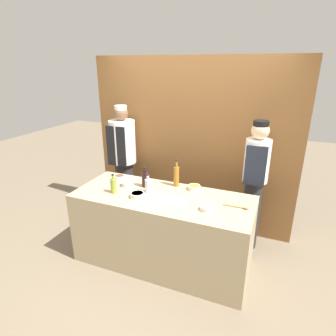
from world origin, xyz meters
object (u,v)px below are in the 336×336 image
at_px(cutting_board, 168,200).
at_px(chef_left, 124,161).
at_px(sauce_bowl_brown, 120,177).
at_px(bottle_oil, 113,186).
at_px(bottle_clear, 148,185).
at_px(sauce_bowl_white, 207,208).
at_px(chef_right, 254,181).
at_px(bottle_wine, 145,179).
at_px(sauce_bowl_green, 137,195).
at_px(bottle_amber, 176,176).
at_px(sauce_bowl_yellow, 194,187).
at_px(sauce_bowl_orange, 127,183).
at_px(wooden_spoon, 240,207).

height_order(cutting_board, chef_left, chef_left).
xyz_separation_m(sauce_bowl_brown, bottle_oil, (0.15, -0.37, 0.06)).
xyz_separation_m(cutting_board, bottle_clear, (-0.30, 0.12, 0.08)).
xyz_separation_m(sauce_bowl_white, bottle_oil, (-1.10, -0.00, 0.07)).
bearing_deg(chef_right, sauce_bowl_white, -114.09).
relative_size(bottle_wine, bottle_clear, 1.14).
bearing_deg(sauce_bowl_green, bottle_amber, 57.54).
xyz_separation_m(sauce_bowl_yellow, sauce_bowl_orange, (-0.79, -0.21, 0.00)).
bearing_deg(cutting_board, sauce_bowl_yellow, 66.66).
bearing_deg(sauce_bowl_yellow, bottle_amber, 174.47).
distance_m(sauce_bowl_white, chef_left, 1.70).
bearing_deg(sauce_bowl_yellow, sauce_bowl_white, -58.43).
bearing_deg(sauce_bowl_green, bottle_oil, -179.96).
bearing_deg(bottle_wine, sauce_bowl_green, -80.76).
relative_size(sauce_bowl_brown, cutting_board, 0.41).
bearing_deg(sauce_bowl_green, bottle_wine, 99.24).
distance_m(sauce_bowl_orange, bottle_clear, 0.33).
xyz_separation_m(bottle_amber, chef_left, (-0.97, 0.39, -0.06)).
height_order(sauce_bowl_orange, bottle_wine, bottle_wine).
distance_m(cutting_board, wooden_spoon, 0.76).
height_order(bottle_amber, chef_right, chef_right).
distance_m(sauce_bowl_white, wooden_spoon, 0.36).
relative_size(sauce_bowl_white, chef_right, 0.08).
height_order(sauce_bowl_white, bottle_oil, bottle_oil).
distance_m(bottle_amber, bottle_wine, 0.38).
relative_size(sauce_bowl_orange, wooden_spoon, 0.54).
height_order(sauce_bowl_brown, chef_left, chef_left).
bearing_deg(sauce_bowl_white, bottle_oil, -179.81).
bearing_deg(wooden_spoon, sauce_bowl_green, -170.70).
bearing_deg(sauce_bowl_brown, bottle_oil, -67.79).
height_order(sauce_bowl_orange, chef_right, chef_right).
relative_size(bottle_clear, chef_right, 0.13).
bearing_deg(chef_left, bottle_oil, -66.29).
bearing_deg(chef_right, sauce_bowl_orange, -156.69).
relative_size(wooden_spoon, chef_left, 0.15).
relative_size(sauce_bowl_white, chef_left, 0.07).
bearing_deg(cutting_board, bottle_wine, 147.77).
xyz_separation_m(sauce_bowl_green, chef_left, (-0.68, 0.85, 0.04)).
distance_m(sauce_bowl_green, bottle_wine, 0.31).
height_order(sauce_bowl_green, bottle_amber, bottle_amber).
distance_m(sauce_bowl_green, bottle_clear, 0.18).
bearing_deg(sauce_bowl_orange, chef_left, 124.28).
xyz_separation_m(sauce_bowl_brown, bottle_wine, (0.41, -0.08, 0.07)).
bearing_deg(sauce_bowl_orange, sauce_bowl_yellow, 14.63).
height_order(sauce_bowl_brown, wooden_spoon, sauce_bowl_brown).
xyz_separation_m(wooden_spoon, chef_left, (-1.79, 0.67, 0.06)).
bearing_deg(bottle_clear, sauce_bowl_yellow, 30.26).
bearing_deg(sauce_bowl_yellow, chef_right, 32.56).
relative_size(bottle_clear, wooden_spoon, 0.84).
distance_m(cutting_board, bottle_oil, 0.67).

